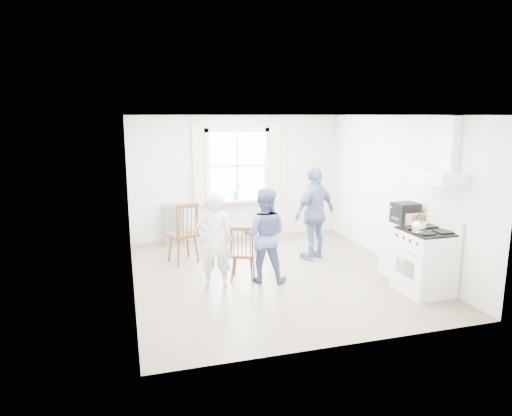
{
  "coord_description": "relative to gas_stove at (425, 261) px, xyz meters",
  "views": [
    {
      "loc": [
        -2.3,
        -6.85,
        2.61
      ],
      "look_at": [
        -0.24,
        0.2,
        1.1
      ],
      "focal_mm": 32.0,
      "sensor_mm": 36.0,
      "label": 1
    }
  ],
  "objects": [
    {
      "name": "room_shell",
      "position": [
        -1.91,
        1.35,
        0.82
      ],
      "size": [
        4.62,
        5.12,
        2.64
      ],
      "color": "#776B5B",
      "rests_on": "ground"
    },
    {
      "name": "window_assembly",
      "position": [
        -1.91,
        3.8,
        0.98
      ],
      "size": [
        1.88,
        0.24,
        1.7
      ],
      "color": "white",
      "rests_on": "room_shell"
    },
    {
      "name": "range_hood",
      "position": [
        0.16,
        -0.0,
        1.42
      ],
      "size": [
        0.45,
        0.76,
        0.94
      ],
      "color": "white",
      "rests_on": "room_shell"
    },
    {
      "name": "shelf_unit",
      "position": [
        -3.31,
        3.68,
        -0.08
      ],
      "size": [
        0.4,
        0.3,
        0.8
      ],
      "primitive_type": "cube",
      "color": "slate",
      "rests_on": "ground"
    },
    {
      "name": "gas_stove",
      "position": [
        0.0,
        0.0,
        0.0
      ],
      "size": [
        0.68,
        0.76,
        1.12
      ],
      "color": "white",
      "rests_on": "ground"
    },
    {
      "name": "kettle",
      "position": [
        -0.22,
        -0.11,
        0.56
      ],
      "size": [
        0.2,
        0.2,
        0.28
      ],
      "color": "silver",
      "rests_on": "gas_stove"
    },
    {
      "name": "low_cabinet",
      "position": [
        0.07,
        0.7,
        -0.03
      ],
      "size": [
        0.5,
        0.55,
        0.9
      ],
      "primitive_type": "cube",
      "color": "white",
      "rests_on": "ground"
    },
    {
      "name": "stereo_stack",
      "position": [
        0.08,
        0.67,
        0.58
      ],
      "size": [
        0.38,
        0.34,
        0.33
      ],
      "color": "black",
      "rests_on": "low_cabinet"
    },
    {
      "name": "cardboard_box",
      "position": [
        0.12,
        0.48,
        0.51
      ],
      "size": [
        0.33,
        0.25,
        0.19
      ],
      "primitive_type": "cube",
      "rotation": [
        0.0,
        0.0,
        0.14
      ],
      "color": "#AA8552",
      "rests_on": "low_cabinet"
    },
    {
      "name": "windsor_chair_a",
      "position": [
        -3.22,
        2.32,
        0.19
      ],
      "size": [
        0.59,
        0.58,
        1.1
      ],
      "color": "#472A16",
      "rests_on": "ground"
    },
    {
      "name": "windsor_chair_b",
      "position": [
        -2.48,
        1.19,
        0.07
      ],
      "size": [
        0.5,
        0.49,
        0.91
      ],
      "color": "#472A16",
      "rests_on": "ground"
    },
    {
      "name": "person_left",
      "position": [
        -2.95,
        1.07,
        0.26
      ],
      "size": [
        0.63,
        0.63,
        1.48
      ],
      "primitive_type": "imported",
      "rotation": [
        0.0,
        0.0,
        2.95
      ],
      "color": "silver",
      "rests_on": "ground"
    },
    {
      "name": "person_mid",
      "position": [
        -2.15,
        1.12,
        0.27
      ],
      "size": [
        0.95,
        0.95,
        1.5
      ],
      "primitive_type": "imported",
      "rotation": [
        0.0,
        0.0,
        2.75
      ],
      "color": "#4E5B91",
      "rests_on": "ground"
    },
    {
      "name": "person_right",
      "position": [
        -0.92,
        1.97,
        0.37
      ],
      "size": [
        1.34,
        1.34,
        1.7
      ],
      "primitive_type": "imported",
      "rotation": [
        0.0,
        0.0,
        3.61
      ],
      "color": "navy",
      "rests_on": "ground"
    },
    {
      "name": "potted_plant",
      "position": [
        -1.96,
        3.71,
        0.53
      ],
      "size": [
        0.2,
        0.2,
        0.33
      ],
      "primitive_type": "imported",
      "rotation": [
        0.0,
        0.0,
        0.11
      ],
      "color": "#2E6834",
      "rests_on": "window_assembly"
    }
  ]
}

